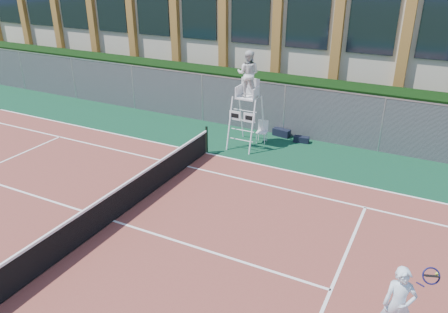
% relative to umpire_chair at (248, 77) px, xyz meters
% --- Properties ---
extents(ground, '(120.00, 120.00, 0.00)m').
position_rel_umpire_chair_xyz_m(ground, '(-1.06, -7.05, -2.85)').
color(ground, '#233814').
extents(apron, '(36.00, 20.00, 0.01)m').
position_rel_umpire_chair_xyz_m(apron, '(-1.06, -6.05, -2.85)').
color(apron, '#0D3C2A').
rests_on(apron, ground).
extents(tennis_court, '(23.77, 10.97, 0.02)m').
position_rel_umpire_chair_xyz_m(tennis_court, '(-1.06, -7.05, -2.83)').
color(tennis_court, brown).
rests_on(tennis_court, apron).
extents(tennis_net, '(0.10, 11.30, 1.10)m').
position_rel_umpire_chair_xyz_m(tennis_net, '(-1.06, -7.05, -2.32)').
color(tennis_net, black).
rests_on(tennis_net, ground).
extents(fence, '(40.00, 0.06, 2.20)m').
position_rel_umpire_chair_xyz_m(fence, '(-1.06, 1.75, -1.75)').
color(fence, '#595E60').
rests_on(fence, ground).
extents(hedge, '(40.00, 1.40, 2.20)m').
position_rel_umpire_chair_xyz_m(hedge, '(-1.06, 2.95, -1.75)').
color(hedge, black).
rests_on(hedge, ground).
extents(building, '(45.00, 10.60, 8.22)m').
position_rel_umpire_chair_xyz_m(building, '(-1.06, 10.90, 1.29)').
color(building, beige).
rests_on(building, ground).
extents(umpire_chair, '(1.09, 1.68, 3.90)m').
position_rel_umpire_chair_xyz_m(umpire_chair, '(0.00, 0.00, 0.00)').
color(umpire_chair, white).
rests_on(umpire_chair, ground).
extents(plastic_chair, '(0.48, 0.48, 0.92)m').
position_rel_umpire_chair_xyz_m(plastic_chair, '(0.45, 0.59, -2.30)').
color(plastic_chair, silver).
rests_on(plastic_chair, apron).
extents(sports_bag_near, '(0.79, 0.42, 0.32)m').
position_rel_umpire_chair_xyz_m(sports_bag_near, '(0.94, 1.55, -2.68)').
color(sports_bag_near, black).
rests_on(sports_bag_near, apron).
extents(sports_bag_far, '(0.66, 0.35, 0.25)m').
position_rel_umpire_chair_xyz_m(sports_bag_far, '(1.93, 1.27, -2.72)').
color(sports_bag_far, black).
rests_on(sports_bag_far, apron).
extents(tennis_player, '(0.97, 0.70, 1.69)m').
position_rel_umpire_chair_xyz_m(tennis_player, '(6.78, -7.83, -1.98)').
color(tennis_player, '#CFEAF9').
rests_on(tennis_player, tennis_court).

